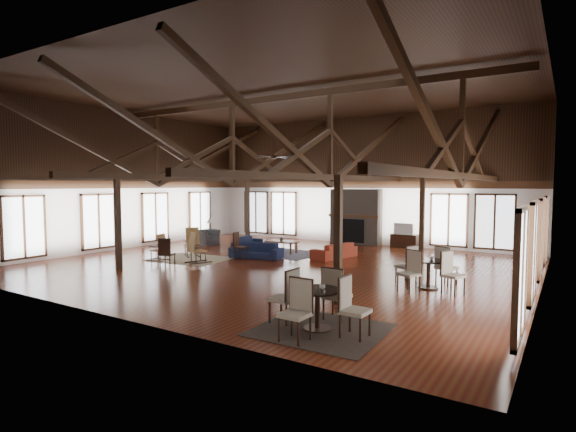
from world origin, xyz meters
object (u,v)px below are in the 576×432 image
Objects in this scene: coffee_table at (282,242)px; cafe_table_far at (428,269)px; cafe_table_near at (317,302)px; sofa_navy_front at (256,251)px; sofa_navy_left at (248,243)px; sofa_orange at (334,251)px; tv_console at (404,241)px; armchair at (206,237)px.

cafe_table_far reaches higher than coffee_table.
sofa_navy_front is at bearing 134.08° from cafe_table_near.
coffee_table is 7.52m from cafe_table_far.
cafe_table_far is at bearing -121.52° from sofa_navy_left.
sofa_navy_front reaches higher than sofa_navy_left.
cafe_table_near reaches higher than coffee_table.
tv_console is (1.35, 4.34, 0.00)m from sofa_orange.
sofa_navy_left is at bearing 134.23° from cafe_table_near.
coffee_table is at bearing 126.97° from cafe_table_near.
sofa_orange is 4.54m from tv_console.
cafe_table_far reaches higher than sofa_orange.
armchair is at bearing 163.12° from cafe_table_far.
sofa_orange is 0.95× the size of cafe_table_far.
coffee_table is at bearing -131.02° from tv_console.
coffee_table is (-2.40, 0.03, 0.16)m from sofa_orange.
cafe_table_near is (10.30, -8.06, 0.21)m from armchair.
sofa_navy_front and tv_console have the same top height.
sofa_orange is at bearing 144.25° from cafe_table_far.
sofa_navy_front is at bearing -123.02° from tv_console.
sofa_navy_left is at bearing 122.82° from sofa_navy_front.
cafe_table_far is at bearing -30.46° from coffee_table.
armchair is (-2.45, 0.00, 0.08)m from sofa_navy_left.
tv_console is at bearing 45.07° from sofa_navy_front.
sofa_navy_front is 2.98m from sofa_orange.
cafe_table_far is (6.92, -1.56, 0.25)m from sofa_navy_front.
sofa_orange reaches higher than coffee_table.
armchair is 0.50× the size of cafe_table_near.
sofa_navy_front is 7.10m from cafe_table_far.
coffee_table is at bearing -105.95° from sofa_navy_left.
sofa_navy_front is at bearing -116.06° from armchair.
sofa_navy_left is 2.46m from armchair.
sofa_navy_left is at bearing -92.92° from armchair.
armchair is at bearing 79.62° from sofa_navy_left.
cafe_table_near reaches higher than sofa_navy_left.
coffee_table is at bearing -77.89° from sofa_orange.
tv_console is (-2.17, 12.17, -0.26)m from cafe_table_near.
tv_console is at bearing 175.51° from sofa_orange.
sofa_navy_front is 7.09m from tv_console.
cafe_table_far reaches higher than sofa_navy_front.
sofa_navy_front is 1.46× the size of coffee_table.
cafe_table_near is 12.37m from tv_console.
cafe_table_near is 4.75m from cafe_table_far.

